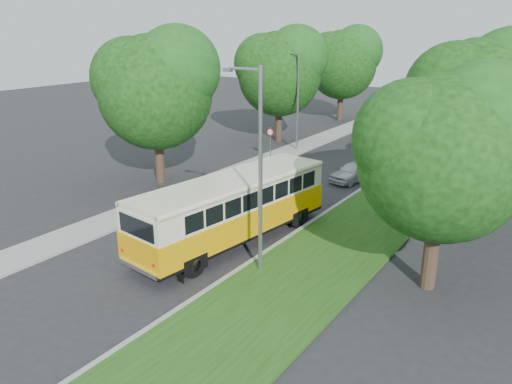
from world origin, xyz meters
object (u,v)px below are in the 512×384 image
Objects in this scene: lamppost_far at (297,97)px; vintage_bus at (233,210)px; car_blue at (401,149)px; car_grey at (427,133)px; car_silver at (354,172)px; lamppost_near at (258,166)px; car_white at (371,162)px.

lamppost_far is 0.73× the size of vintage_bus.
car_grey is (-0.02, 6.60, -0.02)m from car_blue.
vintage_bus is 11.81m from car_silver.
car_grey is at bearing 48.58° from lamppost_far.
car_blue is at bearing 93.31° from vintage_bus.
car_grey is at bearing 71.02° from car_blue.
car_silver is 7.19m from car_blue.
lamppost_far is at bearing 157.65° from car_silver.
lamppost_far is at bearing 115.71° from lamppost_near.
vintage_bus is 2.39× the size of car_white.
lamppost_far is 1.74× the size of car_white.
lamppost_near is 1.52× the size of car_grey.
vintage_bus is 1.96× the size of car_grey.
car_blue is 0.98× the size of car_grey.
car_grey is at bearing 94.37° from vintage_bus.
vintage_bus is 1.99× the size of car_blue.
lamppost_far is at bearing 176.22° from car_blue.
car_blue is (0.62, 7.16, 0.14)m from car_silver.
car_blue is (0.44, 4.71, 0.04)m from car_white.
lamppost_far is at bearing 118.09° from vintage_bus.
car_blue is at bearing 15.34° from lamppost_far.
vintage_bus is (-2.51, 1.70, -2.84)m from lamppost_near.
car_white is at bearing 98.79° from car_silver.
lamppost_near is 16.40m from car_white.
lamppost_near is 20.96m from car_blue.
car_blue is (-1.21, 20.61, -3.62)m from lamppost_near.
car_grey reaches higher than car_silver.
vintage_bus reaches higher than car_grey.
lamppost_far is 1.45× the size of car_blue.
car_blue reaches higher than car_silver.
lamppost_far reaches higher than car_silver.
lamppost_far is 8.66m from car_blue.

